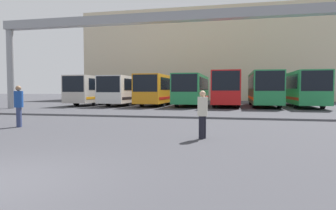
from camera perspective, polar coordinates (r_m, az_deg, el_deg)
building_backdrop at (r=51.67m, az=7.79°, el=8.93°), size 39.83×12.00×14.13m
overhead_gantry at (r=23.47m, az=1.92°, el=14.44°), size 30.29×0.80×7.51m
bus_slot_0 at (r=34.40m, az=-13.02°, el=3.04°), size 2.44×11.14×3.03m
bus_slot_1 at (r=33.26m, az=-7.35°, el=3.05°), size 2.54×11.60×2.98m
bus_slot_2 at (r=32.09m, az=-1.51°, el=3.19°), size 2.50×11.29×3.09m
bus_slot_3 at (r=31.02m, az=4.65°, el=3.20°), size 2.51×10.48×3.10m
bus_slot_4 at (r=30.84m, az=11.19°, el=3.39°), size 2.54×10.68×3.33m
bus_slot_5 at (r=30.68m, az=17.78°, el=3.26°), size 2.52×10.11×3.28m
bus_slot_6 at (r=31.68m, az=24.06°, el=3.11°), size 2.56×11.07×3.25m
pedestrian_near_center at (r=14.61m, az=-26.56°, el=-0.02°), size 0.38×0.38×1.81m
pedestrian_near_left at (r=10.01m, az=6.58°, el=-1.58°), size 0.33×0.33×1.60m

